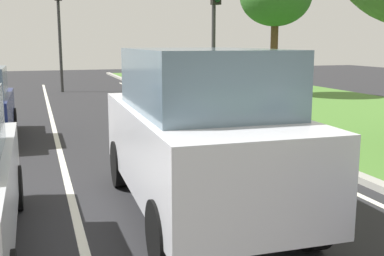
% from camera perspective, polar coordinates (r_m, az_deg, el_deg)
% --- Properties ---
extents(ground_plane, '(60.00, 60.00, 0.00)m').
position_cam_1_polar(ground_plane, '(11.96, -12.62, -1.31)').
color(ground_plane, '#262628').
extents(lane_line_center, '(0.12, 32.00, 0.01)m').
position_cam_1_polar(lane_line_center, '(11.92, -15.97, -1.49)').
color(lane_line_center, silver).
rests_on(lane_line_center, ground).
extents(lane_line_right_edge, '(0.12, 32.00, 0.01)m').
position_cam_1_polar(lane_line_right_edge, '(12.81, 3.59, -0.30)').
color(lane_line_right_edge, silver).
rests_on(lane_line_right_edge, ground).
extents(grass_verge_right, '(9.00, 48.00, 0.06)m').
position_cam_1_polar(grass_verge_right, '(15.31, 20.86, 0.89)').
color(grass_verge_right, '#47752D').
rests_on(grass_verge_right, ground).
extents(curb_right, '(0.24, 48.00, 0.12)m').
position_cam_1_polar(curb_right, '(13.00, 5.64, 0.08)').
color(curb_right, '#9E9B93').
rests_on(curb_right, ground).
extents(car_suv_ahead, '(2.07, 4.55, 2.28)m').
position_cam_1_polar(car_suv_ahead, '(6.45, 0.82, -0.39)').
color(car_suv_ahead, silver).
rests_on(car_suv_ahead, ground).
extents(traffic_light_near_right, '(0.32, 0.50, 4.86)m').
position_cam_1_polar(traffic_light_near_right, '(17.10, 2.78, 13.31)').
color(traffic_light_near_right, '#2D2D2D').
rests_on(traffic_light_near_right, ground).
extents(traffic_light_far_median, '(0.32, 0.50, 5.27)m').
position_cam_1_polar(traffic_light_far_median, '(23.38, -15.78, 13.02)').
color(traffic_light_far_median, '#2D2D2D').
rests_on(traffic_light_far_median, ground).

